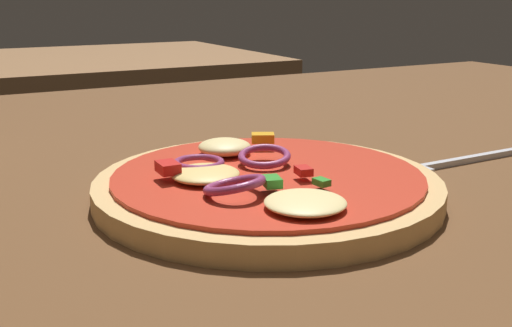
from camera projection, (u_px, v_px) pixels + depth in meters
dining_table at (323, 207)px, 0.45m from camera, size 1.46×1.09×0.03m
pizza at (267, 186)px, 0.42m from camera, size 0.23×0.23×0.03m
fork at (449, 165)px, 0.49m from camera, size 0.17×0.02×0.01m
background_table at (114, 62)px, 1.36m from camera, size 0.62×0.56×0.03m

